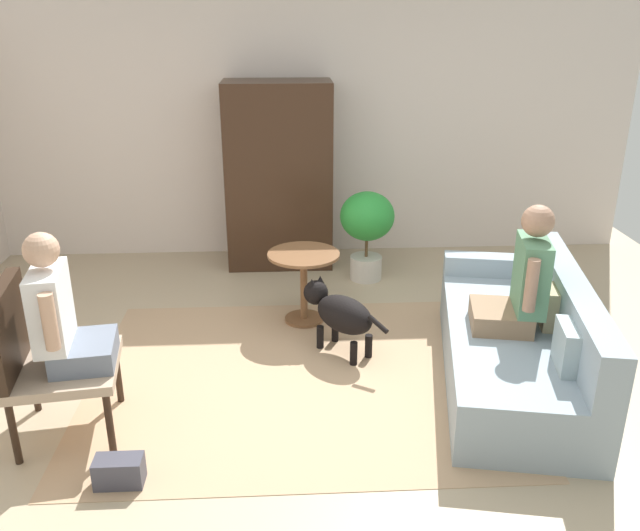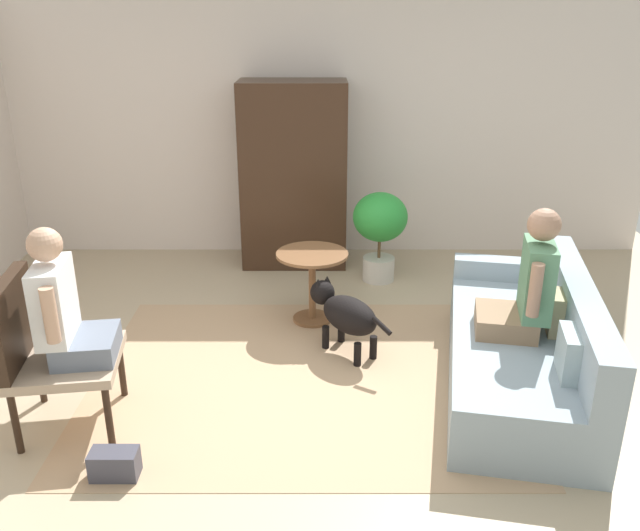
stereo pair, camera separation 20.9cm
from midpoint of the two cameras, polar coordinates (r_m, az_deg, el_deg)
name	(u,v)px [view 1 (the left image)]	position (r m, az deg, el deg)	size (l,w,h in m)	color
ground_plane	(316,383)	(4.68, -1.65, -10.16)	(7.52, 7.52, 0.00)	tan
back_wall	(302,118)	(6.87, -2.47, 12.69)	(6.87, 0.12, 2.83)	silver
area_rug	(299,377)	(4.75, -3.11, -9.64)	(2.94, 2.44, 0.01)	tan
couch	(520,343)	(4.79, 15.78, -6.52)	(1.27, 2.22, 0.77)	#8EA0AD
armchair	(37,351)	(4.28, -24.70, -6.81)	(0.71, 0.73, 0.99)	black
person_on_couch	(522,281)	(4.56, 15.91, -1.34)	(0.53, 0.56, 0.87)	#8C6C50
person_on_armchair	(61,315)	(4.15, -22.98, -3.96)	(0.47, 0.57, 0.83)	slate
round_end_table	(304,275)	(5.38, -2.53, -0.82)	(0.59, 0.59, 0.61)	brown
dog	(340,312)	(4.94, 0.53, -4.10)	(0.59, 0.67, 0.53)	black
potted_plant	(367,224)	(6.21, 3.15, 3.62)	(0.51, 0.51, 0.87)	beige
armoire_cabinet	(279,176)	(6.57, -4.51, 7.79)	(1.04, 0.56, 1.83)	#382316
handbag	(119,471)	(3.96, -18.59, -16.64)	(0.27, 0.14, 0.17)	#3F3F4C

